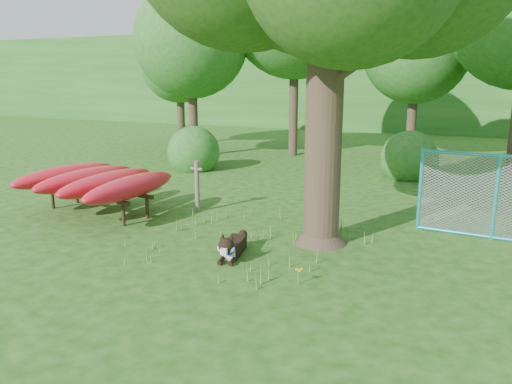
% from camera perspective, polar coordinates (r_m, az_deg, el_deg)
% --- Properties ---
extents(ground, '(80.00, 80.00, 0.00)m').
position_cam_1_polar(ground, '(8.79, -4.45, -7.86)').
color(ground, '#1A470E').
rests_on(ground, ground).
extents(wooden_post, '(0.33, 0.12, 1.21)m').
position_cam_1_polar(wooden_post, '(11.84, -6.76, 0.80)').
color(wooden_post, brown).
rests_on(wooden_post, ground).
extents(kayak_rack, '(3.18, 3.40, 1.02)m').
position_cam_1_polar(kayak_rack, '(12.14, -17.77, 1.23)').
color(kayak_rack, black).
rests_on(kayak_rack, ground).
extents(husky_dog, '(0.48, 1.22, 0.54)m').
position_cam_1_polar(husky_dog, '(8.89, -2.79, -6.28)').
color(husky_dog, black).
rests_on(husky_dog, ground).
extents(fence_section, '(2.91, 0.32, 2.84)m').
position_cam_1_polar(fence_section, '(10.69, 25.72, -0.57)').
color(fence_section, '#2AACC6').
rests_on(fence_section, ground).
extents(wildflower_clump, '(0.12, 0.10, 0.26)m').
position_cam_1_polar(wildflower_clump, '(7.79, 4.89, -8.99)').
color(wildflower_clump, '#579430').
rests_on(wildflower_clump, ground).
extents(bg_tree_a, '(4.40, 4.40, 6.70)m').
position_cam_1_polar(bg_tree_a, '(20.18, -7.43, 16.74)').
color(bg_tree_a, '#382A1E').
rests_on(bg_tree_a, ground).
extents(bg_tree_b, '(5.20, 5.20, 8.22)m').
position_cam_1_polar(bg_tree_b, '(20.57, 4.49, 19.88)').
color(bg_tree_b, '#382A1E').
rests_on(bg_tree_b, ground).
extents(bg_tree_c, '(4.00, 4.00, 6.12)m').
position_cam_1_polar(bg_tree_c, '(20.37, 17.86, 15.15)').
color(bg_tree_c, '#382A1E').
rests_on(bg_tree_c, ground).
extents(bg_tree_f, '(3.60, 3.60, 5.55)m').
position_cam_1_polar(bg_tree_f, '(24.01, -8.76, 14.28)').
color(bg_tree_f, '#382A1E').
rests_on(bg_tree_f, ground).
extents(shrub_left, '(1.80, 1.80, 1.80)m').
position_cam_1_polar(shrub_left, '(17.50, -7.08, 2.59)').
color(shrub_left, '#22601F').
rests_on(shrub_left, ground).
extents(shrub_mid, '(1.80, 1.80, 1.80)m').
position_cam_1_polar(shrub_mid, '(16.61, 16.96, 1.57)').
color(shrub_mid, '#22601F').
rests_on(shrub_mid, ground).
extents(wooded_hillside, '(80.00, 12.00, 6.00)m').
position_cam_1_polar(wooded_hillside, '(35.41, 18.21, 12.14)').
color(wooded_hillside, '#22601F').
rests_on(wooded_hillside, ground).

